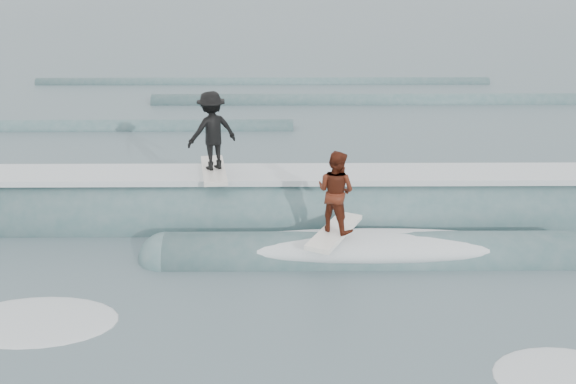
{
  "coord_description": "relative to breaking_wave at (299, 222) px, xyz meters",
  "views": [
    {
      "loc": [
        -0.11,
        -8.99,
        6.54
      ],
      "look_at": [
        0.0,
        4.8,
        1.1
      ],
      "focal_mm": 40.0,
      "sensor_mm": 36.0,
      "label": 1
    }
  ],
  "objects": [
    {
      "name": "ground",
      "position": [
        -0.27,
        -5.47,
        -0.04
      ],
      "size": [
        160.0,
        160.0,
        0.0
      ],
      "primitive_type": "plane",
      "color": "#41595F",
      "rests_on": "ground"
    },
    {
      "name": "breaking_wave",
      "position": [
        0.0,
        0.0,
        0.0
      ],
      "size": [
        23.07,
        3.95,
        2.33
      ],
      "color": "#3A5E61",
      "rests_on": "ground"
    },
    {
      "name": "surfer_black",
      "position": [
        -2.08,
        0.33,
        2.18
      ],
      "size": [
        1.41,
        2.06,
        2.0
      ],
      "color": "silver",
      "rests_on": "ground"
    },
    {
      "name": "surfer_red",
      "position": [
        0.73,
        -1.87,
        1.46
      ],
      "size": [
        1.38,
        2.04,
        1.88
      ],
      "color": "white",
      "rests_on": "ground"
    },
    {
      "name": "far_swells",
      "position": [
        -1.79,
        12.18,
        -0.04
      ],
      "size": [
        38.01,
        8.65,
        0.8
      ],
      "color": "#3A5E61",
      "rests_on": "ground"
    }
  ]
}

